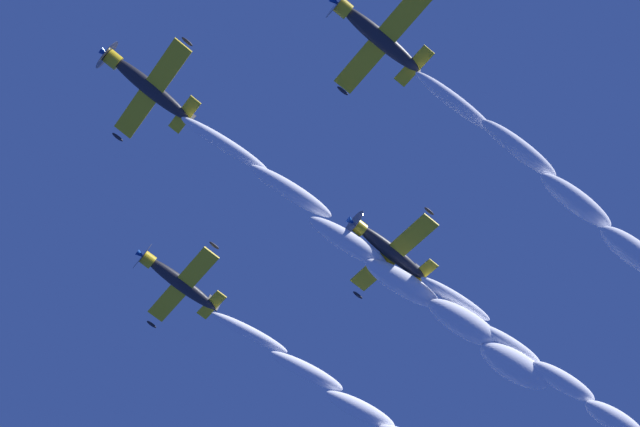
{
  "coord_description": "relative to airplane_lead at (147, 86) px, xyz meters",
  "views": [
    {
      "loc": [
        -18.77,
        -4.22,
        1.51
      ],
      "look_at": [
        3.13,
        -20.09,
        53.54
      ],
      "focal_mm": 41.6,
      "sensor_mm": 36.0,
      "label": 1
    }
  ],
  "objects": [
    {
      "name": "airplane_lead",
      "position": [
        0.0,
        0.0,
        0.0
      ],
      "size": [
        9.54,
        8.67,
        3.25
      ],
      "color": "#232328"
    },
    {
      "name": "airplane_slot_tail",
      "position": [
        -0.14,
        -23.3,
        -1.66
      ],
      "size": [
        9.51,
        8.66,
        3.21
      ],
      "color": "#232328"
    },
    {
      "name": "smoke_trail_lead",
      "position": [
        1.03,
        -28.26,
        -3.25
      ],
      "size": [
        3.5,
        39.19,
        6.17
      ],
      "color": "white"
    },
    {
      "name": "airplane_left_wingman",
      "position": [
        -13.57,
        -11.7,
        -1.11
      ],
      "size": [
        9.56,
        8.65,
        2.91
      ],
      "color": "#232328"
    },
    {
      "name": "airplane_right_wingman",
      "position": [
        13.14,
        -10.85,
        -1.17
      ],
      "size": [
        9.55,
        8.67,
        3.09
      ],
      "color": "#232328"
    }
  ]
}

